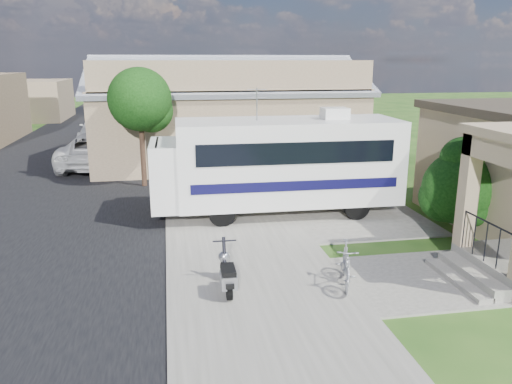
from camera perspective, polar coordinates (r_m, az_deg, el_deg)
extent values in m
plane|color=#1C4612|center=(11.93, 4.54, -9.00)|extent=(120.00, 120.00, 0.00)
cube|color=black|center=(21.60, -22.34, 0.88)|extent=(9.00, 80.00, 0.02)
cube|color=slate|center=(21.17, -4.91, 1.74)|extent=(4.00, 80.00, 0.06)
cube|color=slate|center=(16.36, 5.67, -2.23)|extent=(7.00, 6.00, 0.05)
cube|color=slate|center=(12.16, 19.78, -9.27)|extent=(4.00, 3.00, 0.05)
cube|color=black|center=(15.94, 21.56, 2.54)|extent=(0.04, 1.10, 1.20)
cube|color=slate|center=(12.76, 27.24, -7.84)|extent=(1.60, 2.40, 0.50)
cube|color=slate|center=(12.23, 23.41, -8.80)|extent=(0.40, 2.16, 0.32)
cube|color=slate|center=(12.08, 21.97, -9.36)|extent=(0.35, 2.16, 0.16)
cube|color=#9C8363|center=(12.72, 23.11, 0.17)|extent=(0.35, 0.35, 2.70)
cube|color=#9C8363|center=(11.68, 26.35, 4.13)|extent=(0.35, 2.40, 0.50)
cylinder|color=black|center=(11.96, 25.02, -3.17)|extent=(0.04, 1.70, 0.04)
cube|color=#7C634D|center=(24.88, -3.56, 7.88)|extent=(12.00, 8.00, 3.60)
cube|color=slate|center=(22.72, -3.06, 13.17)|extent=(12.50, 4.40, 1.78)
cube|color=slate|center=(26.70, -4.16, 13.40)|extent=(12.50, 4.40, 1.78)
cube|color=slate|center=(24.70, -3.68, 14.92)|extent=(12.50, 0.50, 0.22)
cube|color=#7C634D|center=(20.84, -2.39, 13.02)|extent=(11.76, 0.20, 1.30)
cube|color=#7C634D|center=(46.28, -25.73, 9.44)|extent=(8.00, 7.00, 3.20)
cylinder|color=black|center=(19.83, -12.85, 5.09)|extent=(0.20, 0.20, 3.15)
sphere|color=black|center=(19.61, -13.16, 10.27)|extent=(2.40, 2.40, 2.40)
sphere|color=black|center=(19.84, -11.88, 9.08)|extent=(1.68, 1.68, 1.68)
cylinder|color=black|center=(29.72, -12.08, 8.42)|extent=(0.20, 0.20, 3.29)
sphere|color=black|center=(29.58, -12.28, 12.04)|extent=(2.40, 2.40, 2.40)
sphere|color=black|center=(29.79, -11.43, 11.19)|extent=(1.68, 1.68, 1.68)
cylinder|color=black|center=(38.69, -11.70, 9.65)|extent=(0.20, 0.20, 3.01)
sphere|color=black|center=(38.58, -11.84, 12.20)|extent=(2.40, 2.40, 2.40)
sphere|color=black|center=(38.79, -11.19, 11.61)|extent=(1.68, 1.68, 1.68)
cube|color=silver|center=(15.82, 3.64, 3.60)|extent=(6.97, 2.59, 2.57)
cube|color=silver|center=(15.51, -10.44, 2.03)|extent=(0.83, 2.36, 1.98)
cube|color=black|center=(15.41, -11.19, 3.98)|extent=(0.10, 2.10, 0.89)
cube|color=black|center=(14.54, 4.76, 4.44)|extent=(5.89, 0.13, 0.64)
cube|color=black|center=(16.95, 2.74, 5.96)|extent=(5.89, 0.13, 0.64)
cube|color=black|center=(14.75, 4.68, 0.70)|extent=(6.24, 0.13, 0.30)
cube|color=black|center=(17.12, 2.70, 2.72)|extent=(6.24, 0.13, 0.30)
cube|color=silver|center=(16.00, 8.99, 8.88)|extent=(0.80, 0.71, 0.35)
cylinder|color=#9C9DA3|center=(15.39, 0.10, 10.02)|extent=(0.04, 0.04, 0.99)
cylinder|color=black|center=(14.76, -3.94, -2.39)|extent=(0.80, 0.29, 0.79)
cylinder|color=black|center=(16.84, -4.63, -0.22)|extent=(0.80, 0.29, 0.79)
cylinder|color=black|center=(15.67, 11.39, -1.63)|extent=(0.80, 0.29, 0.79)
cylinder|color=black|center=(17.64, 8.95, 0.34)|extent=(0.80, 0.29, 0.79)
cylinder|color=black|center=(15.34, 21.91, -2.92)|extent=(0.16, 0.16, 0.82)
sphere|color=black|center=(15.10, 22.25, 0.43)|extent=(2.06, 2.06, 2.06)
sphere|color=black|center=(15.49, 23.09, 2.25)|extent=(1.65, 1.65, 1.65)
sphere|color=black|center=(15.19, 20.74, -0.55)|extent=(1.44, 1.44, 1.44)
sphere|color=black|center=(15.07, 23.37, -1.34)|extent=(1.24, 1.24, 1.24)
sphere|color=black|center=(14.93, 22.55, 3.49)|extent=(1.24, 1.24, 1.24)
cylinder|color=black|center=(10.39, -3.08, -11.12)|extent=(0.12, 0.42, 0.41)
cylinder|color=black|center=(11.33, -3.63, -8.84)|extent=(0.12, 0.42, 0.41)
cube|color=#9C9DA3|center=(10.79, -3.35, -9.76)|extent=(0.29, 0.52, 0.08)
cube|color=#9C9DA3|center=(10.39, -3.15, -9.96)|extent=(0.33, 0.53, 0.28)
cube|color=black|center=(10.36, -3.20, -8.90)|extent=(0.29, 0.57, 0.11)
cube|color=black|center=(10.19, -3.01, -10.61)|extent=(0.17, 0.19, 0.09)
cylinder|color=black|center=(11.12, -3.63, -7.20)|extent=(0.08, 0.32, 0.79)
sphere|color=#9C9DA3|center=(11.20, -3.66, -7.38)|extent=(0.26, 0.26, 0.26)
sphere|color=black|center=(11.27, -3.70, -7.24)|extent=(0.11, 0.11, 0.11)
cylinder|color=black|center=(10.92, -3.63, -5.60)|extent=(0.52, 0.04, 0.03)
cube|color=black|center=(11.28, -3.64, -8.31)|extent=(0.14, 0.27, 0.06)
imported|color=#9C9DA3|center=(11.09, 10.23, -8.42)|extent=(0.88, 1.64, 0.95)
imported|color=silver|center=(24.34, -17.52, 4.69)|extent=(3.34, 6.05, 1.60)
imported|color=silver|center=(31.20, -17.18, 6.92)|extent=(2.67, 6.01, 1.71)
cylinder|color=#15692E|center=(12.95, 21.59, -7.67)|extent=(0.36, 0.36, 0.16)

